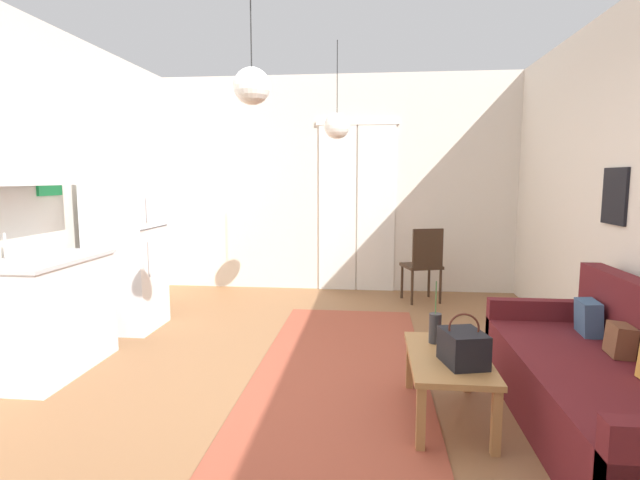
% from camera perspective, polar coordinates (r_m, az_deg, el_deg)
% --- Properties ---
extents(ground_plane, '(5.31, 7.58, 0.10)m').
position_cam_1_polar(ground_plane, '(3.51, -2.80, -19.18)').
color(ground_plane, '#8E603D').
extents(wall_back, '(4.91, 0.13, 2.85)m').
position_cam_1_polar(wall_back, '(6.66, 1.94, 6.37)').
color(wall_back, silver).
rests_on(wall_back, ground_plane).
extents(area_rug, '(1.32, 3.41, 0.01)m').
position_cam_1_polar(area_rug, '(4.06, 2.43, -14.55)').
color(area_rug, '#9E4733').
rests_on(area_rug, ground_plane).
extents(couch, '(0.84, 2.06, 0.86)m').
position_cam_1_polar(couch, '(3.46, 30.82, -14.72)').
color(couch, '#5B191E').
rests_on(couch, ground_plane).
extents(coffee_table, '(0.48, 0.90, 0.41)m').
position_cam_1_polar(coffee_table, '(3.28, 14.55, -13.67)').
color(coffee_table, '#A87542').
rests_on(coffee_table, ground_plane).
extents(bamboo_vase, '(0.08, 0.08, 0.42)m').
position_cam_1_polar(bamboo_vase, '(3.44, 13.13, -9.85)').
color(bamboo_vase, '#2D2D33').
rests_on(bamboo_vase, coffee_table).
extents(handbag, '(0.28, 0.33, 0.31)m').
position_cam_1_polar(handbag, '(3.10, 16.20, -11.80)').
color(handbag, black).
rests_on(handbag, coffee_table).
extents(refrigerator, '(0.62, 0.62, 1.58)m').
position_cam_1_polar(refrigerator, '(5.27, -21.43, -1.13)').
color(refrigerator, white).
rests_on(refrigerator, ground_plane).
extents(kitchen_counter, '(0.61, 1.03, 2.05)m').
position_cam_1_polar(kitchen_counter, '(4.37, -29.53, -3.43)').
color(kitchen_counter, silver).
rests_on(kitchen_counter, ground_plane).
extents(accent_chair, '(0.52, 0.51, 0.91)m').
position_cam_1_polar(accent_chair, '(6.11, 11.88, -2.44)').
color(accent_chair, '#382619').
rests_on(accent_chair, ground_plane).
extents(pendant_lamp_near, '(0.23, 0.23, 0.90)m').
position_cam_1_polar(pendant_lamp_near, '(3.18, -7.87, 17.20)').
color(pendant_lamp_near, black).
extents(pendant_lamp_far, '(0.26, 0.26, 0.96)m').
position_cam_1_polar(pendant_lamp_far, '(5.07, 1.98, 13.03)').
color(pendant_lamp_far, black).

